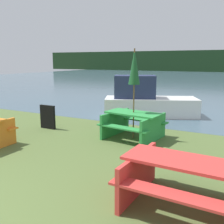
% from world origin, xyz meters
% --- Properties ---
extents(water, '(60.00, 50.00, 0.00)m').
position_xyz_m(water, '(0.00, 32.14, -0.00)').
color(water, '#425B6B').
rests_on(water, ground_plane).
extents(picnic_table_red, '(1.88, 1.45, 0.74)m').
position_xyz_m(picnic_table_red, '(3.34, 2.86, 0.45)').
color(picnic_table_red, red).
rests_on(picnic_table_red, ground_plane).
extents(picnic_table_green, '(1.68, 1.57, 0.73)m').
position_xyz_m(picnic_table_green, '(1.27, 5.76, 0.43)').
color(picnic_table_green, green).
rests_on(picnic_table_green, ground_plane).
extents(umbrella_darkgreen, '(0.31, 0.31, 2.44)m').
position_xyz_m(umbrella_darkgreen, '(1.27, 5.76, 1.95)').
color(umbrella_darkgreen, brown).
rests_on(umbrella_darkgreen, ground_plane).
extents(boat, '(3.73, 2.61, 1.57)m').
position_xyz_m(boat, '(0.54, 8.75, 0.57)').
color(boat, silver).
rests_on(boat, water).
extents(signboard, '(0.55, 0.08, 0.75)m').
position_xyz_m(signboard, '(-1.54, 5.46, 0.38)').
color(signboard, black).
rests_on(signboard, ground_plane).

